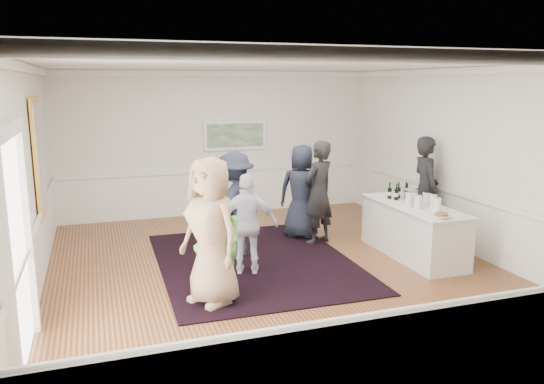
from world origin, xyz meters
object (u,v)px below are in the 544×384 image
object	(u,v)px
serving_table	(413,230)
guest_lilac	(248,224)
guest_green	(218,243)
nut_bowl	(441,216)
bartender	(425,189)
guest_tan	(211,231)
ice_bucket	(410,197)
guest_navy	(302,191)
guest_dark_a	(235,205)
guest_dark_b	(319,193)

from	to	relation	value
serving_table	guest_lilac	xyz separation A→B (m)	(-2.91, 0.08, 0.34)
guest_green	nut_bowl	distance (m)	3.46
bartender	guest_tan	size ratio (longest dim) A/B	0.99
bartender	ice_bucket	xyz separation A→B (m)	(-0.75, -0.65, 0.03)
guest_navy	ice_bucket	bearing A→B (deg)	165.46
guest_dark_a	guest_tan	bearing A→B (deg)	24.82
guest_lilac	nut_bowl	distance (m)	2.96
guest_tan	nut_bowl	distance (m)	3.57
guest_navy	guest_dark_a	bearing A→B (deg)	61.08
serving_table	bartender	bearing A→B (deg)	46.21
serving_table	bartender	size ratio (longest dim) A/B	1.13
serving_table	ice_bucket	xyz separation A→B (m)	(-0.00, 0.13, 0.56)
guest_green	nut_bowl	xyz separation A→B (m)	(3.45, -0.18, 0.15)
guest_green	guest_navy	distance (m)	3.27
bartender	guest_dark_a	size ratio (longest dim) A/B	1.08
ice_bucket	serving_table	bearing A→B (deg)	-89.85
guest_tan	guest_lilac	size ratio (longest dim) A/B	1.26
guest_green	guest_dark_a	xyz separation A→B (m)	(0.67, 1.64, 0.12)
guest_dark_a	guest_dark_b	xyz separation A→B (m)	(1.68, 0.33, 0.05)
ice_bucket	nut_bowl	world-z (taller)	ice_bucket
guest_dark_a	ice_bucket	xyz separation A→B (m)	(2.91, -0.77, 0.11)
guest_green	guest_lilac	size ratio (longest dim) A/B	1.00
guest_lilac	guest_dark_a	xyz separation A→B (m)	(0.01, 0.82, 0.12)
guest_dark_a	guest_navy	distance (m)	1.72
guest_tan	ice_bucket	bearing A→B (deg)	75.32
guest_dark_a	nut_bowl	xyz separation A→B (m)	(2.78, -1.82, 0.03)
guest_dark_b	guest_green	bearing A→B (deg)	13.15
guest_dark_b	guest_navy	distance (m)	0.48
serving_table	guest_navy	xyz separation A→B (m)	(-1.38, 1.69, 0.44)
serving_table	guest_navy	bearing A→B (deg)	129.27
serving_table	guest_navy	size ratio (longest dim) A/B	1.24
guest_navy	nut_bowl	size ratio (longest dim) A/B	6.57
ice_bucket	nut_bowl	bearing A→B (deg)	-96.99
nut_bowl	guest_dark_b	bearing A→B (deg)	117.22
guest_tan	ice_bucket	xyz separation A→B (m)	(3.69, 0.98, 0.02)
bartender	guest_lilac	bearing A→B (deg)	110.28
guest_tan	guest_dark_a	size ratio (longest dim) A/B	1.10
guest_dark_b	guest_navy	world-z (taller)	guest_dark_b
guest_lilac	ice_bucket	size ratio (longest dim) A/B	6.08
serving_table	guest_green	world-z (taller)	guest_green
guest_green	nut_bowl	size ratio (longest dim) A/B	5.77
serving_table	guest_green	size ratio (longest dim) A/B	1.41
bartender	serving_table	bearing A→B (deg)	145.73
serving_table	bartender	distance (m)	1.20
guest_green	guest_dark_b	distance (m)	3.06
guest_green	guest_lilac	xyz separation A→B (m)	(0.66, 0.81, 0.00)
serving_table	guest_dark_a	world-z (taller)	guest_dark_a
guest_dark_a	nut_bowl	size ratio (longest dim) A/B	6.65
guest_dark_a	nut_bowl	distance (m)	3.32
bartender	guest_green	bearing A→B (deg)	118.77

